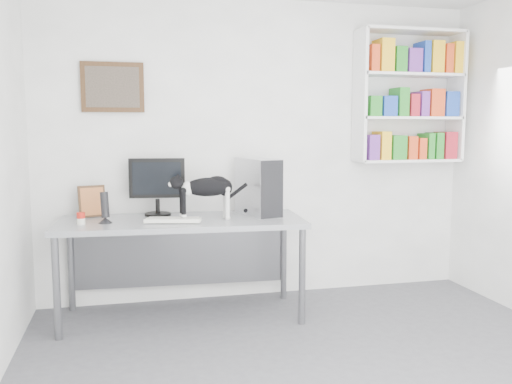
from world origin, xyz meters
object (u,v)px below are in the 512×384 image
Objects in this scene: bookshelf at (409,97)px; soup_can at (81,218)px; desk at (182,268)px; monitor at (157,186)px; pc_tower at (258,187)px; leaning_print at (92,201)px; cat at (207,198)px; speaker at (105,207)px; keyboard at (173,220)px.

soup_can is (-2.96, -0.37, -0.98)m from bookshelf.
bookshelf is at bearing 11.76° from desk.
bookshelf is 2.63m from desk.
desk is 0.90m from soup_can.
monitor is 1.03× the size of pc_tower.
cat reaches higher than leaning_print.
pc_tower is at bearing -14.08° from speaker.
speaker is (-0.52, 0.08, 0.11)m from keyboard.
monitor is 0.52m from speaker.
cat reaches higher than keyboard.
pc_tower is (-1.52, -0.24, -0.79)m from bookshelf.
speaker is at bearing -85.08° from leaning_print.
pc_tower is (0.84, -0.16, -0.01)m from monitor.
keyboard is 0.32m from cat.
pc_tower is at bearing 12.45° from cat.
soup_can is (-0.60, -0.30, -0.20)m from monitor.
bookshelf is 1.73m from pc_tower.
cat reaches higher than desk.
monitor is at bearing 26.33° from soup_can.
cat is at bearing -169.00° from bookshelf.
pc_tower is at bearing -3.98° from monitor.
bookshelf is 2.50× the size of monitor.
desk is at bearing 3.85° from soup_can.
bookshelf reaches higher than desk.
cat is (0.97, -0.01, 0.13)m from soup_can.
keyboard is 0.80m from pc_tower.
pc_tower is 0.49m from cat.
monitor is 1.94× the size of speaker.
leaning_print is 0.98m from cat.
monitor is 5.31× the size of soup_can.
monitor is at bearing 118.10° from keyboard.
desk is 4.07× the size of pc_tower.
leaning_print is 0.47× the size of cat.
leaning_print reaches higher than speaker.
keyboard is 0.90× the size of pc_tower.
bookshelf is 2.48m from monitor.
desk is at bearing 173.13° from pc_tower.
bookshelf is 2.19m from cat.
leaning_print reaches higher than desk.
speaker is 0.20m from soup_can.
bookshelf reaches higher than pc_tower.
soup_can is (-0.18, -0.02, -0.08)m from speaker.
speaker is (-0.60, -0.03, 0.54)m from desk.
cat is at bearing -21.62° from speaker.
cat is at bearing -0.78° from soup_can.
keyboard is at bearing -47.22° from leaning_print.
cat is (0.27, 0.05, 0.16)m from keyboard.
keyboard is 0.70m from soup_can.
speaker reaches higher than soup_can.
bookshelf is at bearing 23.78° from keyboard.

